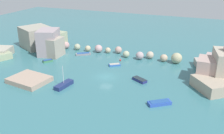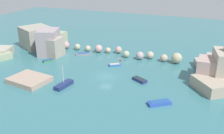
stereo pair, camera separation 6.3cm
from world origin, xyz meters
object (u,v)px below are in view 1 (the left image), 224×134
moored_boat_4 (115,65)px  channel_buoy (120,60)px  moored_boat_0 (64,85)px  moored_boat_1 (140,80)px  moored_boat_3 (48,61)px  moored_boat_5 (159,103)px  moored_boat_2 (83,54)px  stone_dock (29,80)px

moored_boat_4 → channel_buoy: bearing=-128.2°
moored_boat_0 → moored_boat_4: (5.43, 15.13, -0.20)m
moored_boat_0 → moored_boat_1: moored_boat_0 is taller
channel_buoy → moored_boat_4: size_ratio=0.15×
moored_boat_0 → moored_boat_3: bearing=55.5°
moored_boat_0 → moored_boat_5: moored_boat_0 is taller
moored_boat_2 → moored_boat_0: bearing=74.1°
moored_boat_1 → moored_boat_3: moored_boat_1 is taller
channel_buoy → moored_boat_4: bearing=-92.5°
channel_buoy → moored_boat_2: (-11.38, 0.53, 0.07)m
moored_boat_4 → moored_boat_5: (14.64, -14.82, 0.09)m
stone_dock → moored_boat_1: (22.12, 9.40, -0.22)m
moored_boat_4 → moored_boat_0: bearing=34.5°
channel_buoy → moored_boat_4: 3.79m
stone_dock → moored_boat_5: size_ratio=1.87×
stone_dock → channel_buoy: stone_dock is taller
stone_dock → moored_boat_1: bearing=23.0°
channel_buoy → moored_boat_0: bearing=-106.5°
moored_boat_2 → moored_boat_1: bearing=118.7°
moored_boat_3 → moored_boat_4: (17.24, 4.15, -0.08)m
moored_boat_0 → moored_boat_2: 20.29m
channel_buoy → moored_boat_2: bearing=177.3°
moored_boat_1 → moored_boat_5: size_ratio=0.83×
channel_buoy → moored_boat_5: (14.48, -18.60, 0.10)m
moored_boat_0 → moored_boat_1: 16.35m
moored_boat_2 → moored_boat_5: moored_boat_5 is taller
moored_boat_1 → moored_boat_3: size_ratio=1.36×
stone_dock → moored_boat_4: 20.98m
stone_dock → moored_boat_3: size_ratio=3.06×
moored_boat_5 → moored_boat_4: bearing=-81.4°
stone_dock → moored_boat_4: (13.65, 15.92, -0.29)m
moored_boat_1 → moored_boat_0: bearing=-118.6°
moored_boat_2 → moored_boat_3: (-6.02, -8.46, 0.02)m
channel_buoy → moored_boat_2: 11.39m
moored_boat_0 → stone_dock: bearing=104.0°
moored_boat_1 → moored_boat_5: (6.17, -8.30, 0.02)m
moored_boat_4 → moored_boat_5: size_ratio=0.71×
moored_boat_2 → moored_boat_5: (25.85, -19.13, 0.03)m
channel_buoy → moored_boat_3: size_ratio=0.17×
moored_boat_0 → moored_boat_2: bearing=25.0°
moored_boat_2 → moored_boat_3: bearing=22.1°
moored_boat_0 → moored_boat_2: moored_boat_0 is taller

